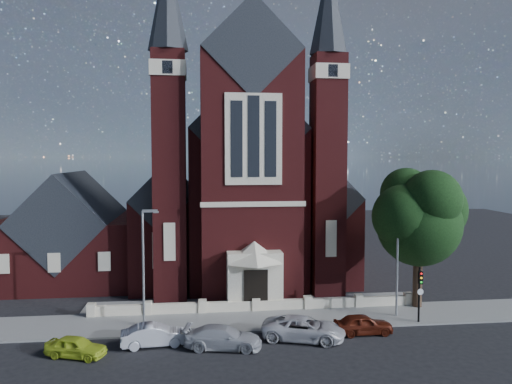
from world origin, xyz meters
TOP-DOWN VIEW (x-y plane):
  - ground at (0.00, 15.00)m, footprint 120.00×120.00m
  - pavement_strip at (0.00, 4.50)m, footprint 60.00×5.00m
  - forecourt_paving at (0.00, 8.50)m, footprint 26.00×3.00m
  - forecourt_wall at (0.00, 6.50)m, footprint 24.00×0.40m
  - church at (-0.00, 22.94)m, footprint 20.01×34.90m
  - parish_hall at (-16.00, 18.00)m, footprint 12.00×12.20m
  - street_tree at (12.60, 5.71)m, footprint 6.40×6.60m
  - street_lamp_left at (-7.91, 4.00)m, footprint 1.16×0.22m
  - street_lamp_right at (10.09, 4.00)m, footprint 1.16×0.22m
  - traffic_signal at (11.00, 2.43)m, footprint 0.28×0.42m
  - car_lime_van at (-11.41, -0.73)m, footprint 3.84×2.53m
  - car_silver_a at (-7.00, 0.47)m, footprint 4.25×1.92m
  - car_silver_b at (-2.83, -0.45)m, footprint 4.99×2.76m
  - car_white_suv at (2.35, 0.40)m, footprint 5.77×3.97m
  - car_dark_red at (6.44, 0.95)m, footprint 3.88×1.59m

SIDE VIEW (x-z plane):
  - ground at x=0.00m, z-range 0.00..0.00m
  - pavement_strip at x=0.00m, z-range -0.06..0.06m
  - forecourt_paving at x=0.00m, z-range -0.07..0.07m
  - forecourt_wall at x=0.00m, z-range -0.45..0.45m
  - car_lime_van at x=-11.41m, z-range 0.00..1.22m
  - car_dark_red at x=6.44m, z-range 0.00..1.32m
  - car_silver_a at x=-7.00m, z-range 0.00..1.35m
  - car_silver_b at x=-2.83m, z-range 0.00..1.37m
  - car_white_suv at x=2.35m, z-range 0.00..1.47m
  - traffic_signal at x=11.00m, z-range 0.58..4.58m
  - parish_hall at x=-16.00m, z-range -1.11..9.13m
  - street_lamp_left at x=-7.91m, z-range 0.55..8.64m
  - street_lamp_right at x=10.09m, z-range 0.55..8.64m
  - street_tree at x=12.60m, z-range 1.61..12.31m
  - church at x=0.00m, z-range -6.41..22.79m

